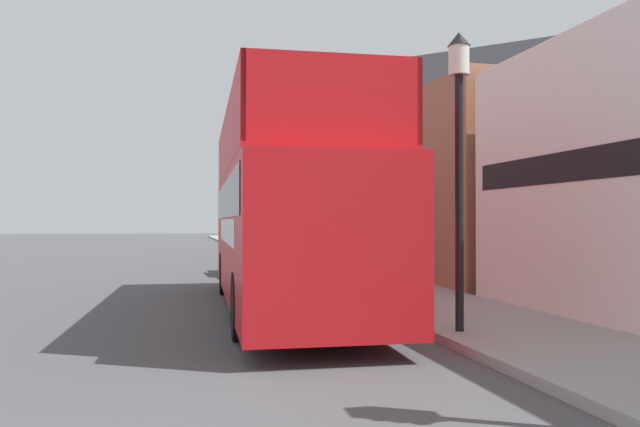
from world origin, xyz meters
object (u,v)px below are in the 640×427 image
object	(u,v)px
parked_car_ahead_of_bus	(257,254)
lamp_post_nearest	(459,124)
lamp_post_second	(343,161)
tour_bus	(285,223)

from	to	relation	value
parked_car_ahead_of_bus	lamp_post_nearest	bearing A→B (deg)	-85.91
parked_car_ahead_of_bus	lamp_post_second	bearing A→B (deg)	-74.26
lamp_post_second	tour_bus	bearing A→B (deg)	-122.26
tour_bus	parked_car_ahead_of_bus	bearing A→B (deg)	88.60
lamp_post_second	lamp_post_nearest	bearing A→B (deg)	-91.18
tour_bus	lamp_post_second	xyz separation A→B (m)	(2.23, 3.53, 1.68)
lamp_post_nearest	lamp_post_second	world-z (taller)	lamp_post_second
lamp_post_nearest	parked_car_ahead_of_bus	bearing A→B (deg)	97.08
parked_car_ahead_of_bus	lamp_post_nearest	world-z (taller)	lamp_post_nearest
parked_car_ahead_of_bus	lamp_post_nearest	distance (m)	12.70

